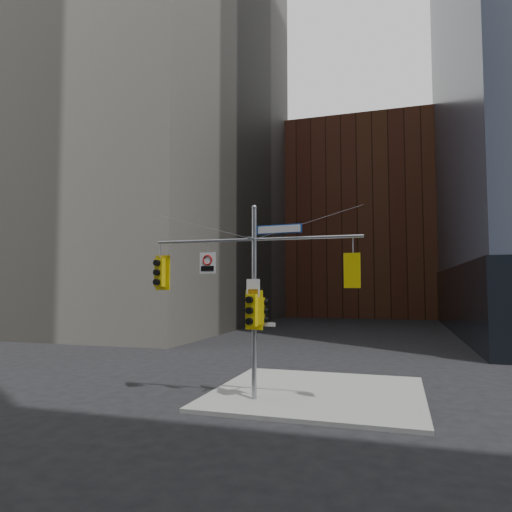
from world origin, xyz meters
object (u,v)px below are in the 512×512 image
Objects in this scene: traffic_light_west_arm at (160,273)px; traffic_light_east_arm at (353,271)px; signal_assembly at (254,282)px; traffic_light_pole_front at (252,310)px; regulatory_sign_arm at (208,262)px; street_sign_blade at (279,229)px; traffic_light_pole_side at (263,311)px.

traffic_light_west_arm is 7.55m from traffic_light_east_arm.
signal_assembly reaches higher than traffic_light_pole_front.
traffic_light_east_arm is 5.50m from regulatory_sign_arm.
signal_assembly is 4.57× the size of street_sign_blade.
traffic_light_pole_side is 1.20× the size of regulatory_sign_arm.
traffic_light_east_arm reaches higher than traffic_light_pole_side.
traffic_light_west_arm is at bearing -174.23° from street_sign_blade.
traffic_light_west_arm reaches higher than traffic_light_east_arm.
street_sign_blade is (0.64, -0.01, 3.00)m from traffic_light_pole_side.
traffic_light_pole_front is at bearing 2.80° from traffic_light_west_arm.
signal_assembly is 2.16m from street_sign_blade.
traffic_light_east_arm is 3.08m from street_sign_blade.
street_sign_blade is (4.89, -0.01, 1.55)m from traffic_light_west_arm.
street_sign_blade is at bearing -97.76° from traffic_light_pole_side.
traffic_light_west_arm is at bearing 179.80° from signal_assembly.
regulatory_sign_arm is at bearing 179.04° from traffic_light_pole_front.
signal_assembly is 5.73× the size of traffic_light_west_arm.
street_sign_blade is 2.15× the size of regulatory_sign_arm.
street_sign_blade reaches higher than traffic_light_pole_front.
regulatory_sign_arm is at bearing -179.38° from signal_assembly.
traffic_light_pole_front is at bearing -4.91° from regulatory_sign_arm.
street_sign_blade is at bearing 3.04° from regulatory_sign_arm.
traffic_light_pole_front is 3.13m from street_sign_blade.
traffic_light_pole_side is (0.32, 0.01, -1.07)m from signal_assembly.
street_sign_blade reaches higher than traffic_light_east_arm.
traffic_light_west_arm is 4.49m from traffic_light_pole_side.
signal_assembly reaches higher than traffic_light_west_arm.
signal_assembly is 1.07m from traffic_light_pole_front.
traffic_light_west_arm is (-3.93, 0.01, 0.38)m from signal_assembly.
regulatory_sign_arm is (-5.49, -0.02, 0.38)m from traffic_light_east_arm.
street_sign_blade is (-2.66, 0.00, 1.55)m from traffic_light_east_arm.
traffic_light_west_arm is at bearing -178.38° from regulatory_sign_arm.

